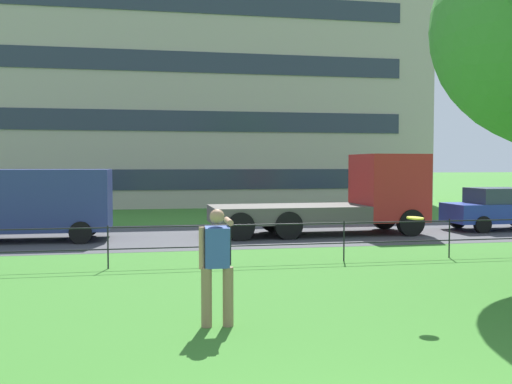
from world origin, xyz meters
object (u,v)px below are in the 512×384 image
at_px(car_blue_right, 500,209).
at_px(apartment_building_background, 189,99).
at_px(person_thrower, 217,263).
at_px(flatbed_truck_center, 349,199).
at_px(frisbee, 415,218).
at_px(panel_van_left, 29,200).

height_order(car_blue_right, apartment_building_background, apartment_building_background).
relative_size(person_thrower, apartment_building_background, 0.06).
bearing_deg(apartment_building_background, flatbed_truck_center, -77.08).
bearing_deg(person_thrower, apartment_building_background, 86.59).
relative_size(flatbed_truck_center, apartment_building_background, 0.26).
distance_m(person_thrower, apartment_building_background, 29.15).
bearing_deg(apartment_building_background, frisbee, -87.00).
xyz_separation_m(panel_van_left, car_blue_right, (16.32, 0.01, -0.49)).
height_order(person_thrower, car_blue_right, person_thrower).
xyz_separation_m(person_thrower, frisbee, (3.19, 0.11, 0.60)).
relative_size(panel_van_left, apartment_building_background, 0.18).
height_order(frisbee, flatbed_truck_center, flatbed_truck_center).
xyz_separation_m(flatbed_truck_center, car_blue_right, (5.84, 0.09, -0.44)).
xyz_separation_m(car_blue_right, apartment_building_background, (-9.98, 17.96, 5.72)).
bearing_deg(panel_van_left, flatbed_truck_center, -0.44).
bearing_deg(panel_van_left, car_blue_right, 0.03).
height_order(frisbee, panel_van_left, panel_van_left).
bearing_deg(car_blue_right, flatbed_truck_center, -179.11).
height_order(flatbed_truck_center, apartment_building_background, apartment_building_background).
bearing_deg(flatbed_truck_center, car_blue_right, 0.89).
bearing_deg(panel_van_left, frisbee, -53.27).
bearing_deg(person_thrower, flatbed_truck_center, 60.96).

